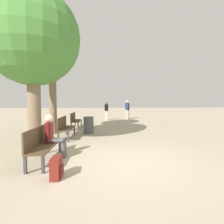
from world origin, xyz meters
The scene contains 12 objects.
ground_plane centered at (0.00, 0.00, 0.00)m, with size 80.00×80.00×0.00m, color tan.
bench_row_0 centered at (-2.10, 0.15, 0.52)m, with size 0.47×1.68×0.92m.
bench_row_1 centered at (-2.10, 3.15, 0.52)m, with size 0.47×1.68×0.92m.
bench_row_2 centered at (-2.10, 6.16, 0.52)m, with size 0.47×1.68×0.92m.
tree_row_0 centered at (-2.90, 1.88, 3.78)m, with size 3.31×3.31×5.47m.
tree_row_1 centered at (-2.90, 4.32, 4.65)m, with size 2.43×2.43×5.96m.
person_seated centered at (-1.87, 0.43, 0.66)m, with size 0.57×0.32×1.23m.
backpack centered at (-1.45, -0.92, 0.22)m, with size 0.22×0.38×0.44m.
pedestrian_near centered at (1.82, 10.93, 0.98)m, with size 0.35×0.27×1.70m.
pedestrian_mid centered at (1.92, 11.24, 0.92)m, with size 0.32×0.28×1.61m.
pedestrian_far centered at (-0.05, 10.42, 0.91)m, with size 0.32×0.24×1.58m.
trash_bin centered at (-1.14, 4.20, 0.42)m, with size 0.50×0.50×0.83m.
Camera 1 is at (-0.53, -4.52, 1.59)m, focal length 28.00 mm.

